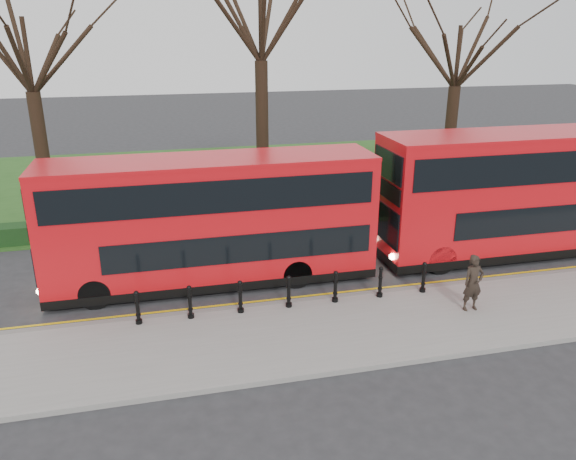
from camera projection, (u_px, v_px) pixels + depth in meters
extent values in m
plane|color=#28282B|center=(262.00, 294.00, 18.63)|extent=(120.00, 120.00, 0.00)
cube|color=gray|center=(282.00, 338.00, 15.86)|extent=(60.00, 4.00, 0.15)
cube|color=slate|center=(268.00, 306.00, 17.69)|extent=(60.00, 0.25, 0.16)
cube|color=#244E1A|center=(213.00, 180.00, 32.33)|extent=(60.00, 18.00, 0.06)
cube|color=black|center=(233.00, 218.00, 24.71)|extent=(60.00, 0.90, 0.80)
cube|color=yellow|center=(266.00, 303.00, 17.99)|extent=(60.00, 0.10, 0.01)
cube|color=yellow|center=(265.00, 300.00, 18.17)|extent=(60.00, 0.10, 0.01)
cylinder|color=black|center=(43.00, 157.00, 25.05)|extent=(0.60, 0.60, 5.73)
cylinder|color=black|center=(262.00, 135.00, 27.03)|extent=(0.60, 0.60, 6.88)
cylinder|color=black|center=(449.00, 140.00, 29.44)|extent=(0.60, 0.60, 5.51)
cylinder|color=black|center=(138.00, 308.00, 16.32)|extent=(0.15, 0.15, 1.00)
cylinder|color=black|center=(190.00, 303.00, 16.65)|extent=(0.15, 0.15, 1.00)
cylinder|color=black|center=(240.00, 297.00, 16.98)|extent=(0.15, 0.15, 1.00)
cylinder|color=black|center=(289.00, 292.00, 17.30)|extent=(0.15, 0.15, 1.00)
cylinder|color=black|center=(335.00, 287.00, 17.63)|extent=(0.15, 0.15, 1.00)
cylinder|color=black|center=(380.00, 282.00, 17.96)|extent=(0.15, 0.15, 1.00)
cylinder|color=black|center=(424.00, 278.00, 18.29)|extent=(0.15, 0.15, 1.00)
cube|color=red|center=(212.00, 217.00, 18.75)|extent=(10.90, 2.48, 4.01)
cube|color=black|center=(215.00, 273.00, 19.45)|extent=(10.92, 2.50, 0.30)
cube|color=black|center=(242.00, 249.00, 18.03)|extent=(8.72, 0.04, 0.94)
cube|color=black|center=(215.00, 197.00, 17.24)|extent=(10.30, 0.04, 1.04)
cube|color=black|center=(35.00, 221.00, 17.45)|extent=(0.06, 2.18, 0.54)
cylinder|color=black|center=(95.00, 294.00, 17.55)|extent=(0.99, 0.30, 0.99)
cylinder|color=black|center=(100.00, 266.00, 19.54)|extent=(0.99, 0.30, 0.99)
cylinder|color=black|center=(297.00, 274.00, 18.97)|extent=(0.99, 0.30, 0.99)
cylinder|color=black|center=(283.00, 250.00, 20.96)|extent=(0.99, 0.30, 0.99)
cube|color=red|center=(531.00, 189.00, 21.34)|extent=(11.80, 2.68, 4.34)
cube|color=black|center=(523.00, 243.00, 22.10)|extent=(11.82, 2.70, 0.32)
cube|color=black|center=(572.00, 218.00, 20.55)|extent=(9.44, 0.04, 1.02)
cube|color=black|center=(560.00, 167.00, 19.71)|extent=(11.16, 0.04, 1.13)
cube|color=black|center=(387.00, 190.00, 19.93)|extent=(0.06, 2.36, 0.59)
cylinder|color=black|center=(441.00, 259.00, 20.03)|extent=(1.07, 0.32, 1.07)
cylinder|color=black|center=(412.00, 237.00, 22.19)|extent=(1.07, 0.32, 1.07)
cylinder|color=black|center=(567.00, 223.00, 23.73)|extent=(1.07, 0.32, 1.07)
imported|color=black|center=(473.00, 283.00, 17.01)|extent=(0.67, 0.45, 1.78)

